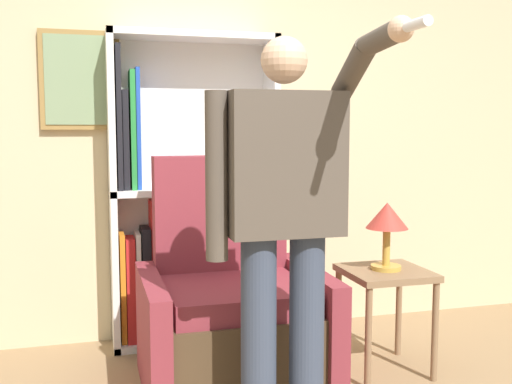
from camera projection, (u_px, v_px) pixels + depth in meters
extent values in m
cube|color=beige|center=(221.00, 122.00, 3.94)|extent=(8.00, 0.06, 2.80)
cube|color=olive|center=(80.00, 80.00, 3.63)|extent=(0.47, 0.04, 0.60)
cube|color=gray|center=(80.00, 80.00, 3.61)|extent=(0.41, 0.01, 0.54)
cube|color=white|center=(113.00, 193.00, 3.62)|extent=(0.04, 0.28, 1.94)
cube|color=white|center=(271.00, 188.00, 3.89)|extent=(0.04, 0.28, 1.94)
cube|color=white|center=(191.00, 189.00, 3.89)|extent=(1.04, 0.01, 1.94)
cube|color=white|center=(196.00, 337.00, 3.86)|extent=(1.04, 0.28, 0.04)
cube|color=white|center=(195.00, 191.00, 3.76)|extent=(1.04, 0.28, 0.04)
cube|color=white|center=(193.00, 36.00, 3.66)|extent=(1.04, 0.28, 0.04)
cube|color=orange|center=(123.00, 288.00, 3.70)|extent=(0.03, 0.17, 0.68)
cube|color=red|center=(131.00, 289.00, 3.71)|extent=(0.06, 0.19, 0.65)
cube|color=white|center=(138.00, 286.00, 3.72)|extent=(0.03, 0.20, 0.68)
cube|color=black|center=(146.00, 283.00, 3.73)|extent=(0.05, 0.22, 0.71)
cube|color=red|center=(153.00, 270.00, 3.74)|extent=(0.03, 0.19, 0.88)
cube|color=black|center=(119.00, 118.00, 3.59)|extent=(0.03, 0.23, 0.86)
cube|color=black|center=(125.00, 140.00, 3.61)|extent=(0.04, 0.18, 0.60)
cube|color=#238438|center=(133.00, 130.00, 3.62)|extent=(0.03, 0.19, 0.72)
cube|color=#1E47B2|center=(138.00, 129.00, 3.63)|extent=(0.02, 0.16, 0.73)
cube|color=#4C3823|center=(234.00, 346.00, 3.14)|extent=(0.75, 0.76, 0.44)
cube|color=maroon|center=(236.00, 296.00, 3.07)|extent=(0.71, 0.64, 0.12)
cube|color=maroon|center=(220.00, 242.00, 3.41)|extent=(0.75, 0.16, 0.99)
cube|color=maroon|center=(153.00, 338.00, 3.02)|extent=(0.10, 0.84, 0.61)
cube|color=maroon|center=(310.00, 323.00, 3.25)|extent=(0.10, 0.84, 0.61)
cylinder|color=#384256|center=(259.00, 344.00, 2.51)|extent=(0.15, 0.15, 0.92)
cylinder|color=#384256|center=(307.00, 339.00, 2.57)|extent=(0.15, 0.15, 0.92)
cube|color=#51473D|center=(284.00, 164.00, 2.46)|extent=(0.48, 0.24, 0.59)
sphere|color=#DBAD89|center=(284.00, 60.00, 2.41)|extent=(0.19, 0.19, 0.19)
cylinder|color=#51473D|center=(216.00, 177.00, 2.39)|extent=(0.09, 0.09, 0.68)
cylinder|color=#51473D|center=(353.00, 70.00, 2.38)|extent=(0.09, 0.28, 0.23)
cylinder|color=#51473D|center=(383.00, 38.00, 2.13)|extent=(0.08, 0.27, 0.10)
sphere|color=#DBAD89|center=(401.00, 29.00, 2.01)|extent=(0.09, 0.09, 0.09)
cylinder|color=white|center=(416.00, 24.00, 1.92)|extent=(0.04, 0.15, 0.04)
cube|color=#846647|center=(386.00, 273.00, 3.32)|extent=(0.45, 0.45, 0.04)
cylinder|color=#846647|center=(368.00, 339.00, 3.11)|extent=(0.04, 0.04, 0.54)
cylinder|color=#846647|center=(435.00, 332.00, 3.21)|extent=(0.04, 0.04, 0.54)
cylinder|color=#846647|center=(338.00, 316.00, 3.48)|extent=(0.04, 0.04, 0.54)
cylinder|color=#846647|center=(399.00, 310.00, 3.59)|extent=(0.04, 0.04, 0.54)
cylinder|color=gold|center=(386.00, 267.00, 3.31)|extent=(0.17, 0.17, 0.02)
cylinder|color=gold|center=(386.00, 247.00, 3.30)|extent=(0.04, 0.04, 0.21)
cone|color=#B2382D|center=(387.00, 215.00, 3.28)|extent=(0.23, 0.23, 0.14)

